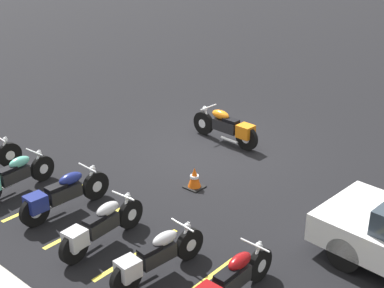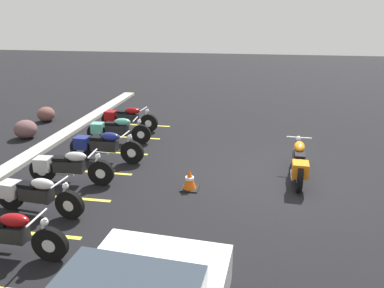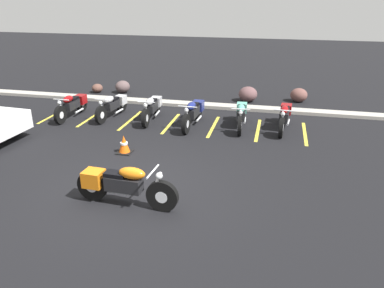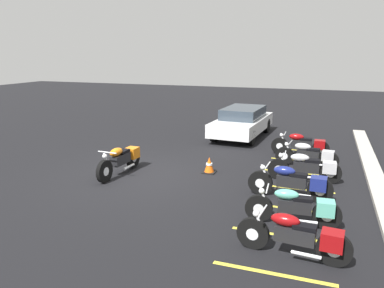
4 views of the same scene
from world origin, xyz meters
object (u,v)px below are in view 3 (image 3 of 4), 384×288
object	(u,v)px
landscape_rock_1	(248,94)
landscape_rock_2	(299,95)
motorcycle_orange_featured	(121,184)
parked_bike_1	(113,105)
parked_bike_4	(241,114)
landscape_rock_0	(123,87)
landscape_rock_3	(97,88)
parked_bike_5	(284,115)
traffic_cone	(124,145)
parked_bike_2	(152,107)
parked_bike_3	(193,112)
parked_bike_0	(73,105)

from	to	relation	value
landscape_rock_1	landscape_rock_2	size ratio (longest dim) A/B	1.10
motorcycle_orange_featured	parked_bike_1	distance (m)	6.02
parked_bike_4	landscape_rock_1	distance (m)	3.06
landscape_rock_0	landscape_rock_3	world-z (taller)	landscape_rock_0
parked_bike_5	landscape_rock_1	world-z (taller)	parked_bike_5
parked_bike_1	traffic_cone	size ratio (longest dim) A/B	4.01
parked_bike_2	landscape_rock_2	bearing A→B (deg)	120.96
motorcycle_orange_featured	parked_bike_1	size ratio (longest dim) A/B	1.10
landscape_rock_2	traffic_cone	bearing A→B (deg)	-127.10
parked_bike_2	parked_bike_5	xyz separation A→B (m)	(4.41, 0.05, 0.00)
parked_bike_1	landscape_rock_3	world-z (taller)	parked_bike_1
parked_bike_1	parked_bike_2	distance (m)	1.43
parked_bike_4	traffic_cone	bearing A→B (deg)	-48.72
parked_bike_4	traffic_cone	xyz separation A→B (m)	(-2.87, -2.87, -0.19)
parked_bike_2	parked_bike_5	distance (m)	4.41
parked_bike_3	landscape_rock_2	world-z (taller)	parked_bike_3
landscape_rock_3	parked_bike_2	bearing A→B (deg)	-40.36
landscape_rock_1	parked_bike_3	bearing A→B (deg)	-114.47
parked_bike_5	landscape_rock_1	bearing A→B (deg)	-149.27
traffic_cone	landscape_rock_0	bearing A→B (deg)	113.04
parked_bike_2	traffic_cone	distance (m)	2.94
parked_bike_1	traffic_cone	world-z (taller)	parked_bike_1
parked_bike_1	landscape_rock_1	world-z (taller)	parked_bike_1
parked_bike_1	parked_bike_3	size ratio (longest dim) A/B	0.94
parked_bike_2	landscape_rock_0	xyz separation A→B (m)	(-2.43, 3.20, -0.17)
parked_bike_4	traffic_cone	size ratio (longest dim) A/B	4.06
parked_bike_3	traffic_cone	xyz separation A→B (m)	(-1.33, -2.66, -0.21)
landscape_rock_1	parked_bike_4	bearing A→B (deg)	-89.14
motorcycle_orange_featured	parked_bike_3	size ratio (longest dim) A/B	1.03
parked_bike_0	landscape_rock_0	size ratio (longest dim) A/B	3.19
motorcycle_orange_featured	parked_bike_4	distance (m)	5.70
landscape_rock_0	traffic_cone	world-z (taller)	landscape_rock_0
parked_bike_1	landscape_rock_0	xyz separation A→B (m)	(-1.00, 3.22, -0.16)
traffic_cone	motorcycle_orange_featured	bearing A→B (deg)	-68.48
parked_bike_3	parked_bike_0	bearing A→B (deg)	-86.48
parked_bike_2	traffic_cone	world-z (taller)	parked_bike_2
parked_bike_1	landscape_rock_0	world-z (taller)	parked_bike_1
parked_bike_4	landscape_rock_2	world-z (taller)	parked_bike_4
landscape_rock_0	traffic_cone	size ratio (longest dim) A/B	1.28
motorcycle_orange_featured	landscape_rock_2	xyz separation A→B (m)	(3.81, 8.86, -0.19)
parked_bike_2	landscape_rock_1	size ratio (longest dim) A/B	2.82
parked_bike_3	traffic_cone	distance (m)	2.98
parked_bike_5	landscape_rock_1	xyz separation A→B (m)	(-1.41, 2.94, -0.13)
motorcycle_orange_featured	landscape_rock_2	distance (m)	9.65
parked_bike_3	parked_bike_5	bearing A→B (deg)	99.15
parked_bike_0	parked_bike_5	distance (m)	7.22
parked_bike_2	landscape_rock_2	world-z (taller)	parked_bike_2
parked_bike_2	parked_bike_3	distance (m)	1.53
parked_bike_2	landscape_rock_0	size ratio (longest dim) A/B	3.23
landscape_rock_2	landscape_rock_3	distance (m)	8.52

